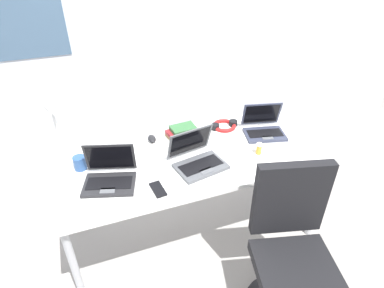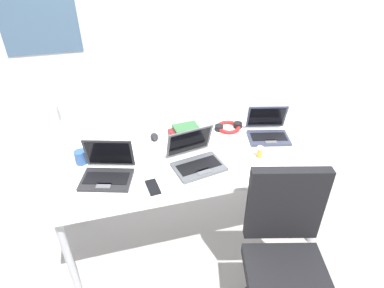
# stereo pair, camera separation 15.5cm
# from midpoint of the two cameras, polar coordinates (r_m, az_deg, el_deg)

# --- Properties ---
(ground_plane) EXTENTS (12.00, 12.00, 0.00)m
(ground_plane) POSITION_cam_midpoint_polar(r_m,az_deg,el_deg) (2.65, 1.73, -14.97)
(ground_plane) COLOR gray
(wall_back) EXTENTS (6.00, 0.13, 2.60)m
(wall_back) POSITION_cam_midpoint_polar(r_m,az_deg,el_deg) (2.91, -4.54, 19.76)
(wall_back) COLOR silver
(wall_back) RESTS_ON ground_plane
(desk) EXTENTS (1.80, 0.80, 0.74)m
(desk) POSITION_cam_midpoint_polar(r_m,az_deg,el_deg) (2.19, 2.03, -3.03)
(desk) COLOR white
(desk) RESTS_ON ground_plane
(desk_lamp) EXTENTS (0.12, 0.18, 0.40)m
(desk_lamp) POSITION_cam_midpoint_polar(r_m,az_deg,el_deg) (2.23, -20.15, 3.22)
(desk_lamp) COLOR white
(desk_lamp) RESTS_ON desk
(laptop_back_left) EXTENTS (0.35, 0.32, 0.22)m
(laptop_back_left) POSITION_cam_midpoint_polar(r_m,az_deg,el_deg) (1.98, -12.48, -4.74)
(laptop_back_left) COLOR #232326
(laptop_back_left) RESTS_ON desk
(laptop_front_left) EXTENTS (0.35, 0.33, 0.22)m
(laptop_front_left) POSITION_cam_midpoint_polar(r_m,az_deg,el_deg) (2.04, 2.86, -2.66)
(laptop_front_left) COLOR #515459
(laptop_front_left) RESTS_ON desk
(laptop_front_right) EXTENTS (0.33, 0.30, 0.21)m
(laptop_front_right) POSITION_cam_midpoint_polar(r_m,az_deg,el_deg) (2.40, 15.00, 2.12)
(laptop_front_right) COLOR #33384C
(laptop_front_right) RESTS_ON desk
(computer_mouse) EXTENTS (0.06, 0.10, 0.03)m
(computer_mouse) POSITION_cam_midpoint_polar(r_m,az_deg,el_deg) (2.31, -4.72, 1.23)
(computer_mouse) COLOR black
(computer_mouse) RESTS_ON desk
(cell_phone) EXTENTS (0.08, 0.14, 0.01)m
(cell_phone) POSITION_cam_midpoint_polar(r_m,az_deg,el_deg) (1.89, -4.54, -7.61)
(cell_phone) COLOR black
(cell_phone) RESTS_ON desk
(headphones) EXTENTS (0.21, 0.18, 0.04)m
(headphones) POSITION_cam_midpoint_polar(r_m,az_deg,el_deg) (2.45, 8.22, 2.95)
(headphones) COLOR red
(headphones) RESTS_ON desk
(pill_bottle) EXTENTS (0.04, 0.04, 0.08)m
(pill_bottle) POSITION_cam_midpoint_polar(r_m,az_deg,el_deg) (2.17, 13.83, -1.40)
(pill_bottle) COLOR gold
(pill_bottle) RESTS_ON desk
(book_stack) EXTENTS (0.23, 0.18, 0.08)m
(book_stack) POSITION_cam_midpoint_polar(r_m,az_deg,el_deg) (2.32, 0.68, 2.06)
(book_stack) COLOR brown
(book_stack) RESTS_ON desk
(coffee_mug) EXTENTS (0.11, 0.08, 0.09)m
(coffee_mug) POSITION_cam_midpoint_polar(r_m,az_deg,el_deg) (2.15, -16.93, -2.25)
(coffee_mug) COLOR #2D518C
(coffee_mug) RESTS_ON desk
(office_chair) EXTENTS (0.54, 0.59, 0.97)m
(office_chair) POSITION_cam_midpoint_polar(r_m,az_deg,el_deg) (2.04, 18.04, -20.22)
(office_chair) COLOR black
(office_chair) RESTS_ON ground_plane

